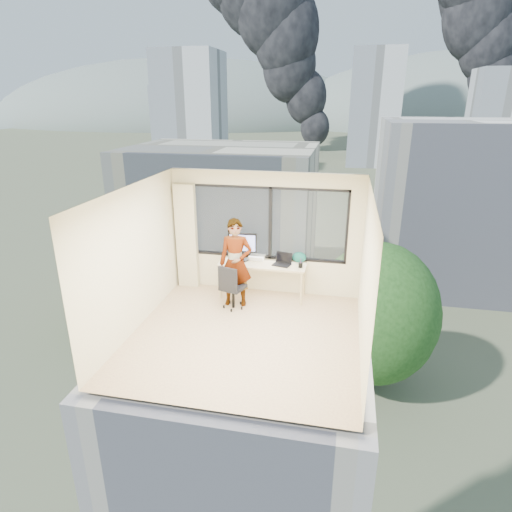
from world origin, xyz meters
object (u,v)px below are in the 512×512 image
(laptop, at_px, (282,260))
(handbag, at_px, (299,257))
(person, at_px, (236,263))
(chair, at_px, (233,286))
(desk, at_px, (262,280))
(monitor, at_px, (242,247))
(game_console, at_px, (257,257))

(laptop, distance_m, handbag, 0.41)
(person, height_order, handbag, person)
(chair, distance_m, person, 0.46)
(desk, xyz_separation_m, monitor, (-0.44, 0.09, 0.68))
(person, height_order, laptop, person)
(chair, relative_size, person, 0.53)
(desk, distance_m, monitor, 0.82)
(game_console, xyz_separation_m, laptop, (0.57, -0.25, 0.07))
(desk, height_order, laptop, laptop)
(person, distance_m, monitor, 0.57)
(monitor, height_order, handbag, monitor)
(handbag, bearing_deg, person, -134.57)
(desk, height_order, person, person)
(person, relative_size, game_console, 5.64)
(person, bearing_deg, monitor, 81.69)
(chair, xyz_separation_m, laptop, (0.88, 0.62, 0.39))
(desk, bearing_deg, game_console, 125.19)
(monitor, bearing_deg, person, -94.22)
(chair, bearing_deg, laptop, 51.66)
(chair, height_order, handbag, handbag)
(chair, xyz_separation_m, monitor, (0.03, 0.73, 0.58))
(game_console, distance_m, handbag, 0.90)
(game_console, relative_size, laptop, 0.86)
(laptop, bearing_deg, monitor, -173.15)
(chair, relative_size, monitor, 1.56)
(desk, bearing_deg, handbag, 15.86)
(monitor, relative_size, laptop, 1.65)
(chair, xyz_separation_m, game_console, (0.31, 0.87, 0.31))
(person, distance_m, handbag, 1.37)
(desk, relative_size, laptop, 4.89)
(desk, height_order, chair, chair)
(monitor, height_order, laptop, monitor)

